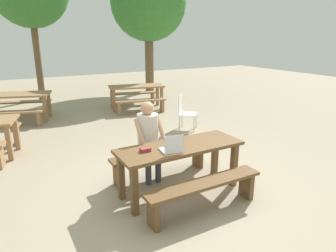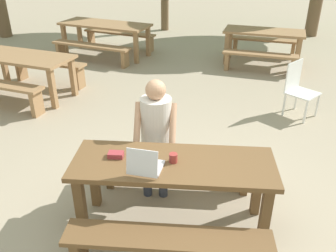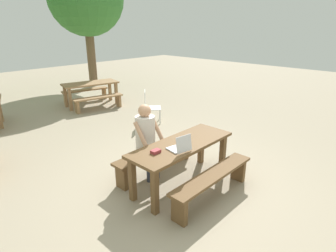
{
  "view_description": "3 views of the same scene",
  "coord_description": "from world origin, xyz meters",
  "px_view_note": "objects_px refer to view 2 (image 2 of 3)",
  "views": [
    {
      "loc": [
        -2.25,
        -3.6,
        2.36
      ],
      "look_at": [
        -0.07,
        0.25,
        1.02
      ],
      "focal_mm": 32.23,
      "sensor_mm": 36.0,
      "label": 1
    },
    {
      "loc": [
        0.18,
        -2.86,
        2.67
      ],
      "look_at": [
        -0.07,
        0.25,
        1.02
      ],
      "focal_mm": 38.77,
      "sensor_mm": 36.0,
      "label": 2
    },
    {
      "loc": [
        -3.18,
        -2.69,
        2.59
      ],
      "look_at": [
        -0.07,
        0.25,
        1.02
      ],
      "focal_mm": 29.77,
      "sensor_mm": 36.0,
      "label": 3
    }
  ],
  "objects_px": {
    "plastic_chair": "(299,88)",
    "picnic_table_rear": "(24,62)",
    "coffee_mug": "(173,158)",
    "picnic_table_front": "(173,173)",
    "picnic_table_distant": "(264,36)",
    "person_seated": "(156,128)",
    "laptop": "(145,165)",
    "picnic_table_mid": "(105,28)",
    "small_pouch": "(116,155)"
  },
  "relations": [
    {
      "from": "picnic_table_rear",
      "to": "small_pouch",
      "type": "bearing_deg",
      "value": -37.31
    },
    {
      "from": "picnic_table_front",
      "to": "person_seated",
      "type": "xyz_separation_m",
      "value": [
        -0.23,
        0.61,
        0.15
      ]
    },
    {
      "from": "coffee_mug",
      "to": "picnic_table_mid",
      "type": "xyz_separation_m",
      "value": [
        -2.05,
        5.83,
        -0.14
      ]
    },
    {
      "from": "picnic_table_distant",
      "to": "person_seated",
      "type": "bearing_deg",
      "value": -98.97
    },
    {
      "from": "laptop",
      "to": "picnic_table_mid",
      "type": "distance_m",
      "value": 6.27
    },
    {
      "from": "person_seated",
      "to": "picnic_table_distant",
      "type": "height_order",
      "value": "person_seated"
    },
    {
      "from": "plastic_chair",
      "to": "picnic_table_distant",
      "type": "relative_size",
      "value": 0.47
    },
    {
      "from": "picnic_table_front",
      "to": "coffee_mug",
      "type": "distance_m",
      "value": 0.17
    },
    {
      "from": "person_seated",
      "to": "picnic_table_mid",
      "type": "distance_m",
      "value": 5.54
    },
    {
      "from": "picnic_table_front",
      "to": "laptop",
      "type": "relative_size",
      "value": 5.69
    },
    {
      "from": "picnic_table_front",
      "to": "coffee_mug",
      "type": "height_order",
      "value": "coffee_mug"
    },
    {
      "from": "picnic_table_front",
      "to": "picnic_table_distant",
      "type": "height_order",
      "value": "same"
    },
    {
      "from": "picnic_table_front",
      "to": "small_pouch",
      "type": "relative_size",
      "value": 13.24
    },
    {
      "from": "picnic_table_rear",
      "to": "picnic_table_distant",
      "type": "height_order",
      "value": "picnic_table_distant"
    },
    {
      "from": "plastic_chair",
      "to": "picnic_table_distant",
      "type": "height_order",
      "value": "plastic_chair"
    },
    {
      "from": "laptop",
      "to": "coffee_mug",
      "type": "bearing_deg",
      "value": -136.53
    },
    {
      "from": "coffee_mug",
      "to": "picnic_table_mid",
      "type": "relative_size",
      "value": 0.04
    },
    {
      "from": "laptop",
      "to": "coffee_mug",
      "type": "height_order",
      "value": "laptop"
    },
    {
      "from": "coffee_mug",
      "to": "person_seated",
      "type": "relative_size",
      "value": 0.07
    },
    {
      "from": "laptop",
      "to": "picnic_table_rear",
      "type": "relative_size",
      "value": 0.18
    },
    {
      "from": "laptop",
      "to": "picnic_table_rear",
      "type": "height_order",
      "value": "laptop"
    },
    {
      "from": "coffee_mug",
      "to": "picnic_table_front",
      "type": "bearing_deg",
      "value": 140.88
    },
    {
      "from": "laptop",
      "to": "picnic_table_distant",
      "type": "distance_m",
      "value": 5.93
    },
    {
      "from": "small_pouch",
      "to": "picnic_table_distant",
      "type": "distance_m",
      "value": 5.84
    },
    {
      "from": "picnic_table_front",
      "to": "coffee_mug",
      "type": "bearing_deg",
      "value": -39.12
    },
    {
      "from": "coffee_mug",
      "to": "laptop",
      "type": "bearing_deg",
      "value": -145.62
    },
    {
      "from": "plastic_chair",
      "to": "laptop",
      "type": "bearing_deg",
      "value": -172.84
    },
    {
      "from": "coffee_mug",
      "to": "picnic_table_rear",
      "type": "xyz_separation_m",
      "value": [
        -2.9,
        3.18,
        -0.17
      ]
    },
    {
      "from": "picnic_table_distant",
      "to": "picnic_table_front",
      "type": "bearing_deg",
      "value": -94.56
    },
    {
      "from": "laptop",
      "to": "picnic_table_mid",
      "type": "height_order",
      "value": "laptop"
    },
    {
      "from": "plastic_chair",
      "to": "picnic_table_mid",
      "type": "distance_m",
      "value": 4.97
    },
    {
      "from": "laptop",
      "to": "person_seated",
      "type": "bearing_deg",
      "value": -81.77
    },
    {
      "from": "picnic_table_front",
      "to": "small_pouch",
      "type": "height_order",
      "value": "small_pouch"
    },
    {
      "from": "picnic_table_front",
      "to": "picnic_table_distant",
      "type": "relative_size",
      "value": 1.03
    },
    {
      "from": "coffee_mug",
      "to": "small_pouch",
      "type": "bearing_deg",
      "value": 175.53
    },
    {
      "from": "picnic_table_rear",
      "to": "plastic_chair",
      "type": "bearing_deg",
      "value": 10.9
    },
    {
      "from": "plastic_chair",
      "to": "picnic_table_rear",
      "type": "distance_m",
      "value": 4.77
    },
    {
      "from": "person_seated",
      "to": "small_pouch",
      "type": "bearing_deg",
      "value": -120.08
    },
    {
      "from": "laptop",
      "to": "plastic_chair",
      "type": "relative_size",
      "value": 0.38
    },
    {
      "from": "plastic_chair",
      "to": "picnic_table_mid",
      "type": "xyz_separation_m",
      "value": [
        -3.9,
        3.07,
        0.21
      ]
    },
    {
      "from": "laptop",
      "to": "plastic_chair",
      "type": "distance_m",
      "value": 3.62
    },
    {
      "from": "picnic_table_front",
      "to": "picnic_table_mid",
      "type": "height_order",
      "value": "picnic_table_mid"
    },
    {
      "from": "small_pouch",
      "to": "picnic_table_distant",
      "type": "relative_size",
      "value": 0.08
    },
    {
      "from": "laptop",
      "to": "picnic_table_mid",
      "type": "xyz_separation_m",
      "value": [
        -1.81,
        6.0,
        -0.16
      ]
    },
    {
      "from": "plastic_chair",
      "to": "picnic_table_distant",
      "type": "bearing_deg",
      "value": 46.42
    },
    {
      "from": "picnic_table_mid",
      "to": "picnic_table_distant",
      "type": "height_order",
      "value": "picnic_table_mid"
    },
    {
      "from": "person_seated",
      "to": "laptop",
      "type": "bearing_deg",
      "value": -90.87
    },
    {
      "from": "laptop",
      "to": "picnic_table_mid",
      "type": "bearing_deg",
      "value": -64.12
    },
    {
      "from": "small_pouch",
      "to": "picnic_table_rear",
      "type": "bearing_deg",
      "value": 126.75
    },
    {
      "from": "plastic_chair",
      "to": "picnic_table_rear",
      "type": "relative_size",
      "value": 0.46
    }
  ]
}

